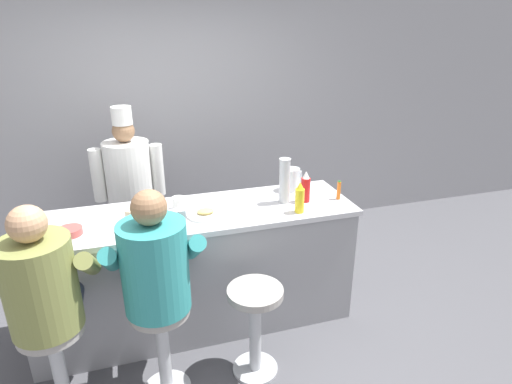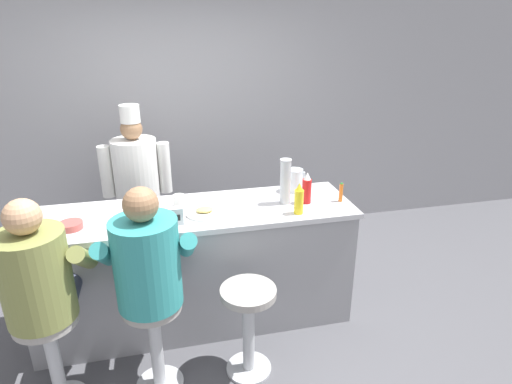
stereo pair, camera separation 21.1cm
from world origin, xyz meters
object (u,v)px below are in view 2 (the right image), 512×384
Objects in this scene: mustard_bottle_yellow at (299,199)px; diner_seated_teal at (148,268)px; cup_stack_steel at (285,181)px; ketchup_bottle_red at (307,189)px; water_pitcher_clear at (295,180)px; diner_seated_olive at (39,282)px; breakfast_plate at (205,212)px; napkin_dispenser_chrome at (175,216)px; hot_sauce_bottle_orange at (341,192)px; cereal_bowl at (71,226)px; empty_stool_round at (248,317)px; cook_in_whites_near at (137,184)px; coffee_mug_white at (180,201)px; coffee_mug_tan at (133,211)px.

diner_seated_teal is at bearing -160.00° from mustard_bottle_yellow.
ketchup_bottle_red is at bearing -11.55° from cup_stack_steel.
water_pitcher_clear is 0.13× the size of diner_seated_olive.
cup_stack_steel reaches higher than breakfast_plate.
ketchup_bottle_red is 1.03m from napkin_dispenser_chrome.
breakfast_plate is at bearing 179.80° from hot_sauce_bottle_orange.
ketchup_bottle_red is at bearing -87.43° from water_pitcher_clear.
diner_seated_teal is at bearing -127.38° from breakfast_plate.
diner_seated_teal is (0.62, 0.00, 0.01)m from diner_seated_olive.
cereal_bowl is 0.73m from diner_seated_teal.
diner_seated_olive is 0.99× the size of diner_seated_teal.
cereal_bowl is 0.71m from napkin_dispenser_chrome.
breakfast_plate is at bearing 2.03° from cereal_bowl.
empty_stool_round is 1.79m from cook_in_whites_near.
cup_stack_steel is 0.53× the size of empty_stool_round.
cup_stack_steel reaches higher than mustard_bottle_yellow.
water_pitcher_clear is 2.01m from diner_seated_olive.
mustard_bottle_yellow reaches higher than napkin_dispenser_chrome.
ketchup_bottle_red is 1.56× the size of cereal_bowl.
cup_stack_steel is (-0.16, 0.03, 0.06)m from ketchup_bottle_red.
cup_stack_steel is 2.87× the size of napkin_dispenser_chrome.
cereal_bowl is 1.29× the size of napkin_dispenser_chrome.
diner_seated_olive is at bearing -166.89° from mustard_bottle_yellow.
hot_sauce_bottle_orange is 0.09× the size of cook_in_whites_near.
coffee_mug_white is 1.01m from empty_stool_round.
ketchup_bottle_red is at bearing -1.40° from coffee_mug_tan.
empty_stool_round is at bearing -70.63° from breakfast_plate.
ketchup_bottle_red reaches higher than napkin_dispenser_chrome.
cup_stack_steel is at bearing 3.59° from cereal_bowl.
water_pitcher_clear reaches higher than breakfast_plate.
cereal_bowl is 0.53m from diner_seated_olive.
diner_seated_olive reaches higher than water_pitcher_clear.
hot_sauce_bottle_orange is 1.20m from empty_stool_round.
coffee_mug_white is 0.10× the size of diner_seated_olive.
ketchup_bottle_red is at bearing 55.31° from mustard_bottle_yellow.
ketchup_bottle_red is 0.18m from cup_stack_steel.
cook_in_whites_near reaches higher than water_pitcher_clear.
cup_stack_steel is at bearing -7.41° from coffee_mug_white.
mustard_bottle_yellow is at bearing -1.48° from napkin_dispenser_chrome.
hot_sauce_bottle_orange is 0.43× the size of cup_stack_steel.
napkin_dispenser_chrome is 0.09× the size of diner_seated_olive.
breakfast_plate is 0.69m from diner_seated_teal.
cook_in_whites_near is (-1.31, 0.71, -0.18)m from water_pitcher_clear.
mustard_bottle_yellow reaches higher than breakfast_plate.
mustard_bottle_yellow is (-0.12, -0.18, -0.01)m from ketchup_bottle_red.
ketchup_bottle_red is at bearing 2.24° from breakfast_plate.
diner_seated_teal is (-0.42, -0.54, -0.09)m from breakfast_plate.
napkin_dispenser_chrome is (-0.05, -0.29, 0.01)m from coffee_mug_white.
diner_seated_teal reaches higher than cereal_bowl.
empty_stool_round is (0.62, -0.03, -0.45)m from diner_seated_teal.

